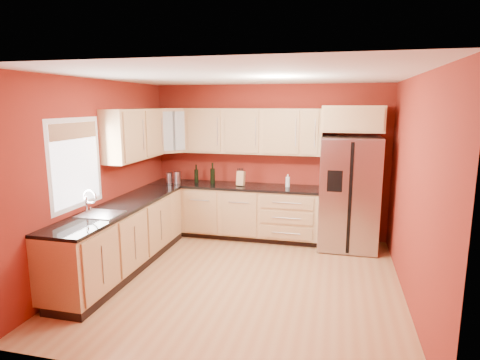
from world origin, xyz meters
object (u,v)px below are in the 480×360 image
object	(u,v)px
refrigerator	(349,193)
soap_dispenser	(288,181)
wine_bottle_a	(196,174)
knife_block	(241,178)
canister_left	(177,177)

from	to	relation	value
refrigerator	soap_dispenser	xyz separation A→B (m)	(-0.98, 0.12, 0.13)
refrigerator	wine_bottle_a	xyz separation A→B (m)	(-2.58, 0.12, 0.19)
wine_bottle_a	knife_block	distance (m)	0.82
canister_left	refrigerator	bearing A→B (deg)	0.15
canister_left	wine_bottle_a	xyz separation A→B (m)	(0.31, 0.13, 0.06)
canister_left	soap_dispenser	distance (m)	1.91
refrigerator	canister_left	world-z (taller)	refrigerator
canister_left	knife_block	bearing A→B (deg)	2.95
canister_left	wine_bottle_a	bearing A→B (deg)	22.94
knife_block	wine_bottle_a	bearing A→B (deg)	179.67
knife_block	canister_left	bearing A→B (deg)	-172.38
wine_bottle_a	soap_dispenser	xyz separation A→B (m)	(1.60, 0.00, -0.05)
refrigerator	wine_bottle_a	size ratio (longest dim) A/B	5.61
wine_bottle_a	knife_block	world-z (taller)	wine_bottle_a
knife_block	soap_dispenser	world-z (taller)	knife_block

